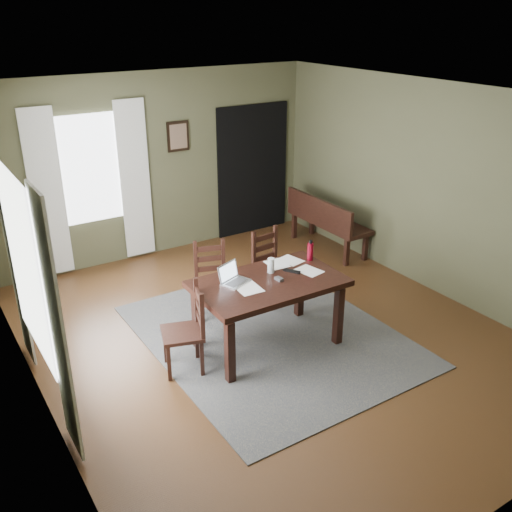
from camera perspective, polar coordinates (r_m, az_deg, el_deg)
ground at (r=6.68m, az=1.40°, el=-8.00°), size 5.00×6.00×0.01m
room_shell at (r=5.93m, az=1.58°, el=7.01°), size 5.02×6.02×2.71m
rug at (r=6.68m, az=1.40°, el=-7.92°), size 2.60×3.20×0.01m
dining_table at (r=6.16m, az=1.24°, el=-3.31°), size 1.61×0.99×0.80m
chair_end at (r=5.92m, az=-6.90°, el=-7.36°), size 0.52×0.52×0.95m
chair_back_left at (r=6.96m, az=-4.42°, el=-2.40°), size 0.50×0.50×0.91m
chair_back_right at (r=7.23m, az=1.53°, el=-1.16°), size 0.45×0.46×0.94m
bench at (r=8.84m, az=6.94°, el=3.72°), size 0.48×1.51×0.85m
laptop at (r=6.07m, az=-2.38°, el=-2.15°), size 0.36×0.32×0.20m
computer_mouse at (r=6.12m, az=2.31°, el=-2.31°), size 0.06×0.10×0.03m
tv_remote at (r=6.32m, az=3.60°, el=-1.51°), size 0.14×0.19×0.02m
drinking_glass at (r=6.27m, az=1.50°, el=-0.95°), size 0.09×0.09×0.17m
water_bottle at (r=6.59m, az=5.45°, el=0.51°), size 0.09×0.09×0.24m
paper_a at (r=5.96m, az=-0.83°, el=-3.19°), size 0.26×0.33×0.00m
paper_b at (r=6.36m, az=5.32°, el=-1.48°), size 0.27×0.32×0.00m
paper_c at (r=6.50m, az=2.11°, el=-0.80°), size 0.23×0.29×0.00m
paper_d at (r=6.60m, az=3.46°, el=-0.43°), size 0.27×0.31×0.00m
window_left at (r=5.36m, az=-22.20°, el=-0.74°), size 0.01×1.30×1.70m
window_back at (r=8.23m, az=-16.28°, el=8.32°), size 1.00×0.01×1.50m
curtain_left_near at (r=4.75m, az=-19.30°, el=-6.90°), size 0.03×0.48×2.30m
curtain_left_far at (r=6.21m, az=-23.16°, el=-0.12°), size 0.03×0.48×2.30m
curtain_back_left at (r=8.13m, az=-20.17°, el=5.78°), size 0.44×0.03×2.30m
curtain_back_right at (r=8.46m, az=-12.01°, el=7.39°), size 0.44×0.03×2.30m
framed_picture at (r=8.62m, az=-7.80°, el=11.77°), size 0.34×0.03×0.44m
doorway_back at (r=9.40m, az=-0.33°, el=8.59°), size 1.30×0.03×2.10m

